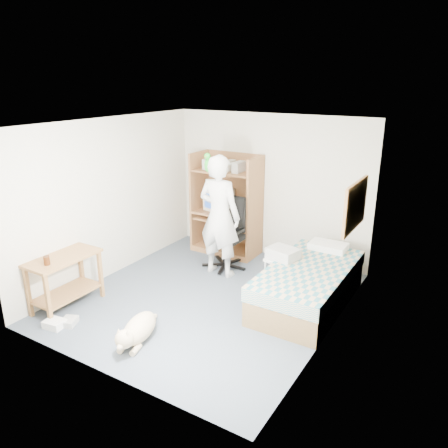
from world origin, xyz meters
name	(u,v)px	position (x,y,z in m)	size (l,w,h in m)	color
floor	(207,298)	(0.00, 0.00, 0.00)	(4.00, 4.00, 0.00)	#444D5C
wall_back	(270,187)	(0.00, 2.00, 1.25)	(3.60, 0.02, 2.50)	beige
wall_right	(335,241)	(1.80, 0.00, 1.25)	(0.02, 4.00, 2.50)	beige
wall_left	(111,199)	(-1.80, 0.00, 1.25)	(0.02, 4.00, 2.50)	beige
ceiling	(205,123)	(0.00, 0.00, 2.50)	(3.60, 4.00, 0.02)	white
computer_hutch	(227,208)	(-0.70, 1.74, 0.82)	(1.20, 0.63, 1.80)	brown
bed	(308,285)	(1.30, 0.62, 0.29)	(1.02, 2.02, 0.66)	brown
side_desk	(65,274)	(-1.55, -1.20, 0.49)	(0.50, 1.00, 0.75)	brown
corkboard	(355,206)	(1.77, 0.90, 1.45)	(0.04, 0.94, 0.66)	olive
office_chair	(227,243)	(-0.36, 1.15, 0.42)	(0.66, 0.66, 1.18)	black
person	(219,216)	(-0.31, 0.83, 0.98)	(0.71, 0.47, 1.96)	white
parrot	(209,164)	(-0.51, 0.85, 1.79)	(0.14, 0.25, 0.40)	#1D9315
dog	(137,330)	(-0.12, -1.35, 0.16)	(0.47, 0.96, 0.36)	beige
printer_cart	(282,271)	(0.86, 0.71, 0.36)	(0.52, 0.46, 0.54)	silver
printer	(283,254)	(0.86, 0.71, 0.63)	(0.42, 0.32, 0.18)	#ACACA7
crt_monitor	(219,199)	(-0.88, 1.75, 0.96)	(0.46, 0.48, 0.39)	beige
keyboard	(224,219)	(-0.67, 1.58, 0.67)	(0.45, 0.16, 0.03)	beige
pencil_cup	(241,212)	(-0.37, 1.65, 0.82)	(0.08, 0.08, 0.12)	gold
drink_glass	(47,260)	(-1.50, -1.48, 0.81)	(0.08, 0.08, 0.12)	#401D0A
floor_box_a	(55,324)	(-1.25, -1.67, 0.05)	(0.25, 0.20, 0.10)	white
floor_box_b	(69,322)	(-1.15, -1.53, 0.04)	(0.18, 0.22, 0.08)	#B0B0AB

